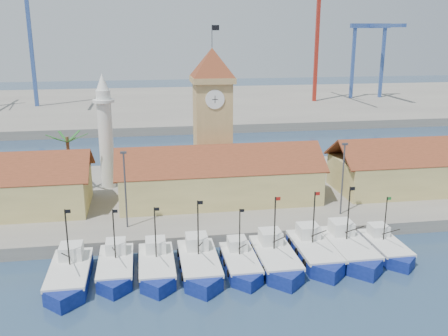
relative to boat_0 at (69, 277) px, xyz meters
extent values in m
plane|color=#1B2C4A|center=(17.30, -1.95, -0.80)|extent=(400.00, 400.00, 0.00)
cube|color=gray|center=(17.30, 22.05, -0.05)|extent=(140.00, 32.00, 1.50)
cube|color=gray|center=(17.30, 108.05, 0.20)|extent=(240.00, 80.00, 2.00)
cube|color=navy|center=(0.00, 0.41, -0.28)|extent=(3.66, 8.29, 1.88)
cube|color=navy|center=(0.00, -3.73, -0.28)|extent=(3.66, 3.66, 1.88)
cube|color=silver|center=(0.00, 0.41, 0.66)|extent=(3.74, 8.52, 0.37)
cube|color=silver|center=(0.00, 2.49, 1.50)|extent=(2.20, 2.30, 1.47)
cylinder|color=black|center=(0.00, 0.94, 3.60)|extent=(0.15, 0.15, 5.86)
cube|color=black|center=(0.26, 0.94, 6.32)|extent=(0.52, 0.02, 0.37)
cube|color=navy|center=(4.30, 1.52, -0.32)|extent=(3.34, 7.55, 1.72)
cube|color=navy|center=(4.30, -2.25, -0.32)|extent=(3.34, 3.34, 1.72)
cube|color=silver|center=(4.30, 1.52, 0.53)|extent=(3.40, 7.76, 0.33)
cube|color=silver|center=(4.30, 3.41, 1.30)|extent=(2.00, 2.10, 1.33)
cylinder|color=black|center=(4.30, 2.00, 3.20)|extent=(0.13, 0.13, 5.34)
cube|color=black|center=(4.54, 2.00, 5.68)|extent=(0.48, 0.02, 0.33)
cube|color=navy|center=(8.34, 1.04, -0.31)|extent=(3.41, 7.72, 1.76)
cube|color=navy|center=(8.34, -2.82, -0.31)|extent=(3.41, 3.41, 1.76)
cube|color=silver|center=(8.34, 1.04, 0.56)|extent=(3.48, 7.94, 0.34)
cube|color=silver|center=(8.34, 2.97, 1.34)|extent=(2.05, 2.15, 1.37)
cylinder|color=black|center=(8.34, 1.53, 3.30)|extent=(0.14, 0.14, 5.46)
cube|color=black|center=(8.59, 1.53, 5.83)|extent=(0.49, 0.02, 0.34)
cube|color=navy|center=(12.58, 0.68, -0.27)|extent=(3.69, 8.35, 1.90)
cube|color=navy|center=(12.58, -3.50, -0.27)|extent=(3.69, 3.69, 1.90)
cube|color=silver|center=(12.58, 0.68, 0.68)|extent=(3.77, 8.59, 0.37)
cube|color=silver|center=(12.58, 2.77, 1.52)|extent=(2.22, 2.32, 1.48)
cylinder|color=black|center=(12.58, 1.20, 3.63)|extent=(0.15, 0.15, 5.91)
cube|color=black|center=(12.85, 1.20, 6.37)|extent=(0.53, 0.02, 0.37)
cube|color=navy|center=(16.78, 0.51, -0.35)|extent=(3.18, 7.19, 1.64)
cube|color=navy|center=(16.78, -3.09, -0.35)|extent=(3.18, 3.18, 1.64)
cube|color=silver|center=(16.78, 0.51, 0.47)|extent=(3.24, 7.39, 0.32)
cube|color=silver|center=(16.78, 2.31, 1.20)|extent=(1.91, 2.00, 1.27)
cylinder|color=black|center=(16.78, 0.96, 3.01)|extent=(0.13, 0.13, 5.09)
cube|color=black|center=(17.01, 0.96, 5.38)|extent=(0.45, 0.02, 0.32)
cube|color=navy|center=(20.48, 0.70, -0.28)|extent=(3.67, 8.30, 1.89)
cube|color=navy|center=(20.48, -3.45, -0.28)|extent=(3.67, 3.67, 1.89)
cube|color=silver|center=(20.48, 0.70, 0.67)|extent=(3.74, 8.53, 0.37)
cube|color=silver|center=(20.48, 2.78, 1.50)|extent=(2.20, 2.30, 1.47)
cylinder|color=black|center=(20.48, 1.23, 3.60)|extent=(0.15, 0.15, 5.87)
cube|color=#A5140F|center=(20.75, 1.23, 6.32)|extent=(0.52, 0.02, 0.37)
cube|color=navy|center=(24.94, 1.53, -0.28)|extent=(3.68, 8.32, 1.89)
cube|color=navy|center=(24.94, -2.63, -0.28)|extent=(3.68, 3.68, 1.89)
cube|color=silver|center=(24.94, 1.53, 0.67)|extent=(3.75, 8.55, 0.37)
cube|color=silver|center=(24.94, 3.61, 1.51)|extent=(2.21, 2.31, 1.47)
cylinder|color=black|center=(24.94, 2.06, 3.61)|extent=(0.15, 0.15, 5.89)
cube|color=#A5140F|center=(25.21, 2.06, 6.35)|extent=(0.53, 0.02, 0.37)
cube|color=navy|center=(28.84, 1.65, -0.25)|extent=(3.83, 8.66, 1.97)
cube|color=navy|center=(28.84, -2.69, -0.25)|extent=(3.83, 3.83, 1.97)
cube|color=silver|center=(28.84, 1.65, 0.73)|extent=(3.91, 8.91, 0.38)
cube|color=silver|center=(28.84, 3.81, 1.61)|extent=(2.30, 2.41, 1.53)
cylinder|color=black|center=(28.84, 2.19, 3.79)|extent=(0.15, 0.15, 6.13)
cube|color=black|center=(29.11, 2.19, 6.64)|extent=(0.55, 0.02, 0.38)
cube|color=navy|center=(33.06, 1.60, -0.35)|extent=(3.17, 7.18, 1.63)
cube|color=navy|center=(33.06, -1.99, -0.35)|extent=(3.17, 3.17, 1.63)
cube|color=silver|center=(33.06, 1.60, 0.47)|extent=(3.24, 7.38, 0.32)
cube|color=silver|center=(33.06, 3.39, 1.19)|extent=(1.90, 2.00, 1.27)
cylinder|color=black|center=(33.06, 2.05, 3.01)|extent=(0.13, 0.13, 5.08)
cube|color=#197226|center=(33.28, 2.05, 5.37)|extent=(0.45, 0.02, 0.32)
cube|color=#D6C475|center=(17.30, 18.05, 2.95)|extent=(26.00, 10.00, 4.50)
cube|color=brown|center=(17.30, 15.55, 6.70)|extent=(27.04, 5.13, 3.21)
cube|color=brown|center=(17.30, 20.55, 6.70)|extent=(27.04, 5.13, 3.21)
cube|color=#D6C475|center=(49.30, 18.05, 2.95)|extent=(30.00, 10.00, 4.50)
cube|color=brown|center=(49.30, 20.55, 6.70)|extent=(31.20, 5.13, 3.21)
cube|color=tan|center=(17.30, 24.05, 8.20)|extent=(5.00, 5.00, 15.00)
cube|color=tan|center=(17.30, 24.05, 16.10)|extent=(5.80, 5.80, 0.80)
pyramid|color=brown|center=(17.30, 24.05, 18.40)|extent=(5.80, 5.80, 4.00)
cylinder|color=white|center=(17.30, 21.50, 13.70)|extent=(2.60, 0.15, 2.60)
cube|color=black|center=(17.30, 21.42, 13.70)|extent=(0.08, 0.02, 1.00)
cube|color=black|center=(17.30, 21.42, 13.70)|extent=(0.80, 0.02, 0.08)
cylinder|color=#3F3F44|center=(17.30, 24.05, 21.90)|extent=(0.10, 0.10, 3.00)
cube|color=black|center=(17.80, 24.05, 23.00)|extent=(1.00, 0.03, 0.70)
cylinder|color=silver|center=(2.30, 26.05, 7.70)|extent=(2.00, 2.00, 14.00)
cylinder|color=silver|center=(2.30, 26.05, 13.20)|extent=(3.00, 3.00, 0.40)
cone|color=silver|center=(2.30, 26.05, 15.80)|extent=(1.80, 1.80, 2.40)
cylinder|color=brown|center=(-2.70, 24.05, 4.70)|extent=(0.44, 0.44, 8.00)
cube|color=#206023|center=(-1.30, 24.05, 8.50)|extent=(2.80, 0.35, 1.18)
cube|color=#206023|center=(-2.00, 25.27, 8.50)|extent=(1.71, 2.60, 1.18)
cube|color=#206023|center=(-3.40, 25.27, 8.50)|extent=(1.71, 2.60, 1.18)
cube|color=#206023|center=(-4.10, 24.05, 8.50)|extent=(2.80, 0.35, 1.18)
cube|color=#206023|center=(-3.40, 22.84, 8.50)|extent=(1.71, 2.60, 1.18)
cube|color=#206023|center=(-2.00, 22.84, 8.50)|extent=(1.71, 2.60, 1.18)
cylinder|color=#3F3F44|center=(5.30, 10.05, 5.20)|extent=(0.20, 0.20, 9.00)
cube|color=#3F3F44|center=(5.30, 10.05, 9.60)|extent=(0.70, 0.25, 0.25)
cylinder|color=#3F3F44|center=(31.30, 10.05, 5.20)|extent=(0.20, 0.20, 9.00)
cube|color=#3F3F44|center=(31.30, 10.05, 9.60)|extent=(0.70, 0.25, 0.25)
cube|color=#314F98|center=(-22.58, 106.05, 19.83)|extent=(1.00, 1.00, 37.26)
cube|color=#A42519|center=(60.23, 103.05, 17.38)|extent=(1.00, 1.00, 32.37)
cube|color=#314F98|center=(74.30, 108.05, 12.20)|extent=(0.90, 0.90, 22.00)
cube|color=#314F98|center=(84.30, 108.05, 12.20)|extent=(0.90, 0.90, 22.00)
cube|color=#314F98|center=(79.30, 108.05, 23.70)|extent=(13.00, 1.40, 1.40)
cube|color=#314F98|center=(79.30, 98.05, 23.70)|extent=(1.40, 22.00, 1.00)
camera|label=1|loc=(7.66, -44.89, 22.91)|focal=40.00mm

